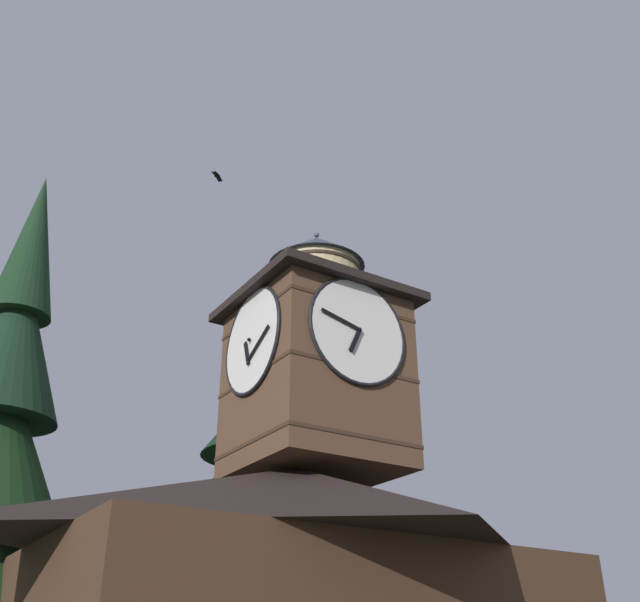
{
  "coord_description": "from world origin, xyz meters",
  "views": [
    {
      "loc": [
        9.99,
        14.91,
        1.65
      ],
      "look_at": [
        -0.18,
        -1.07,
        11.22
      ],
      "focal_mm": 41.73,
      "sensor_mm": 36.0,
      "label": 1
    }
  ],
  "objects_px": {
    "building_main": "(294,599)",
    "flying_bird_high": "(217,176)",
    "pine_tree_behind": "(262,509)",
    "clock_tower": "(316,361)",
    "moon": "(233,487)"
  },
  "relations": [
    {
      "from": "pine_tree_behind",
      "to": "clock_tower",
      "type": "bearing_deg",
      "value": 80.98
    },
    {
      "from": "building_main",
      "to": "flying_bird_high",
      "type": "distance_m",
      "value": 12.61
    },
    {
      "from": "clock_tower",
      "to": "pine_tree_behind",
      "type": "bearing_deg",
      "value": -99.02
    },
    {
      "from": "pine_tree_behind",
      "to": "building_main",
      "type": "bearing_deg",
      "value": 71.94
    },
    {
      "from": "clock_tower",
      "to": "moon",
      "type": "distance_m",
      "value": 39.26
    },
    {
      "from": "building_main",
      "to": "moon",
      "type": "height_order",
      "value": "moon"
    },
    {
      "from": "building_main",
      "to": "flying_bird_high",
      "type": "xyz_separation_m",
      "value": [
        2.04,
        -1.64,
        12.33
      ]
    },
    {
      "from": "building_main",
      "to": "flying_bird_high",
      "type": "relative_size",
      "value": 25.04
    },
    {
      "from": "clock_tower",
      "to": "flying_bird_high",
      "type": "bearing_deg",
      "value": -24.0
    },
    {
      "from": "pine_tree_behind",
      "to": "flying_bird_high",
      "type": "xyz_separation_m",
      "value": [
        3.53,
        2.91,
        9.36
      ]
    },
    {
      "from": "moon",
      "to": "flying_bird_high",
      "type": "xyz_separation_m",
      "value": [
        17.83,
        34.65,
        0.89
      ]
    },
    {
      "from": "building_main",
      "to": "clock_tower",
      "type": "height_order",
      "value": "clock_tower"
    },
    {
      "from": "building_main",
      "to": "pine_tree_behind",
      "type": "distance_m",
      "value": 5.63
    },
    {
      "from": "building_main",
      "to": "pine_tree_behind",
      "type": "bearing_deg",
      "value": -108.06
    },
    {
      "from": "building_main",
      "to": "flying_bird_high",
      "type": "bearing_deg",
      "value": -38.77
    }
  ]
}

